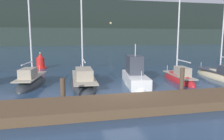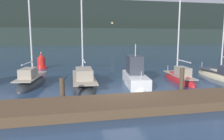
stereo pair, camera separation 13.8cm
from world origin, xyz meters
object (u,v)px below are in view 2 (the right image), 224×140
sailboat_berth_4 (31,83)px  sailboat_berth_7 (179,79)px  channel_buoy (41,62)px  sailboat_berth_5 (84,82)px  motorboat_berth_6 (135,79)px

sailboat_berth_4 → sailboat_berth_7: size_ratio=0.93×
sailboat_berth_4 → channel_buoy: sailboat_berth_4 is taller
sailboat_berth_5 → channel_buoy: sailboat_berth_5 is taller
motorboat_berth_6 → channel_buoy: 13.46m
sailboat_berth_5 → sailboat_berth_4: bearing=173.3°
motorboat_berth_6 → sailboat_berth_7: size_ratio=0.62×
sailboat_berth_4 → channel_buoy: 9.55m
sailboat_berth_4 → motorboat_berth_6: (7.88, -1.26, 0.25)m
sailboat_berth_4 → sailboat_berth_7: (11.91, -0.84, -0.01)m
motorboat_berth_6 → sailboat_berth_7: (4.03, 0.42, -0.27)m
motorboat_berth_6 → channel_buoy: (-8.05, 10.79, 0.29)m
sailboat_berth_7 → sailboat_berth_5: bearing=177.3°
channel_buoy → motorboat_berth_6: bearing=-53.3°
sailboat_berth_7 → sailboat_berth_4: bearing=176.0°
sailboat_berth_5 → motorboat_berth_6: bearing=-11.3°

